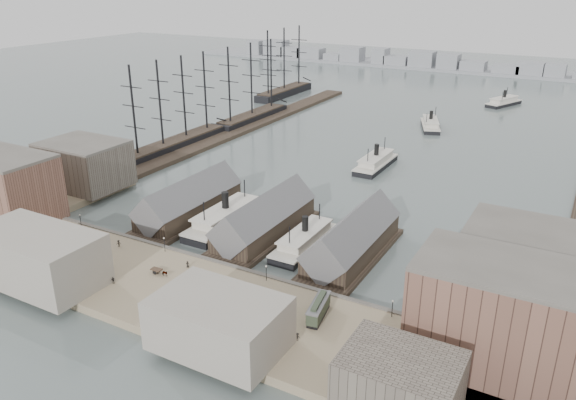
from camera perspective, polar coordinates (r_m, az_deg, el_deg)
The scene contains 41 objects.
ground at distance 143.13m, azimuth -5.90°, elevation -6.14°, with size 900.00×900.00×0.00m, color #525F5D.
quay at distance 129.04m, azimuth -11.04°, elevation -9.32°, with size 180.00×30.00×2.00m, color gray.
seawall at distance 138.91m, azimuth -7.15°, elevation -6.59°, with size 180.00×1.20×2.30m, color #59544C.
west_wharf at distance 256.11m, azimuth -5.69°, elevation 6.79°, with size 10.00×220.00×1.60m, color #2D231C.
ferry_shed_west at distance 167.82m, azimuth -9.98°, elevation -0.27°, with size 14.00×42.00×12.60m.
ferry_shed_center at distance 153.73m, azimuth -2.39°, elevation -2.06°, with size 14.00×42.00×12.60m.
ferry_shed_east at distance 143.03m, azimuth 6.56°, elevation -4.11°, with size 14.00×42.00×12.60m.
warehouse_west_front at distance 179.13m, azimuth -27.10°, elevation 1.18°, with size 32.00×18.00×18.00m, color brown.
warehouse_west_back at distance 196.60m, azimuth -19.95°, elevation 3.38°, with size 26.00×20.00×14.00m, color #60564C.
warehouse_east_front at distance 106.49m, azimuth 20.81°, elevation -11.12°, with size 30.00×18.00×19.00m, color brown.
warehouse_east_back at distance 130.98m, azimuth 23.55°, elevation -6.13°, with size 28.00×20.00×15.00m, color #60564C.
street_bldg_center at distance 107.22m, azimuth -7.01°, elevation -12.31°, with size 24.00×16.00×10.00m, color gray.
street_bldg_west at distance 138.87m, azimuth -24.09°, elevation -5.31°, with size 30.00×16.00×12.00m, color gray.
street_bldg_east at distance 93.46m, azimuth 11.22°, elevation -18.13°, with size 18.00×14.00×11.00m, color #60564C.
lamp_post_far_w at distance 164.87m, azimuth -20.36°, elevation -1.75°, with size 0.44×0.44×3.92m.
lamp_post_near_w at distance 144.70m, azimuth -12.46°, elevation -4.16°, with size 0.44×0.44×3.92m.
lamp_post_near_e at distance 128.43m, azimuth -2.23°, elevation -7.13°, with size 0.44×0.44×3.92m.
lamp_post_far_e at distance 117.68m, azimuth 10.57°, elevation -10.48°, with size 0.44×0.44×3.92m.
far_shore at distance 447.75m, azimuth 19.59°, elevation 12.55°, with size 500.00×40.00×15.72m.
ferry_docked_west at distance 161.26m, azimuth -6.31°, elevation -1.80°, with size 9.23×30.77×10.99m.
ferry_docked_east at distance 148.19m, azimuth 1.74°, elevation -4.05°, with size 7.89×26.31×9.40m.
ferry_open_near at distance 212.15m, azimuth 8.91°, elevation 3.84°, with size 8.23×27.02×9.64m.
ferry_open_mid at distance 273.67m, azimuth 14.26°, elevation 7.48°, with size 15.57×25.81×8.85m.
ferry_open_far at distance 336.13m, azimuth 21.07°, elevation 9.30°, with size 16.44×26.00×8.94m.
sailing_ship_near at distance 237.35m, azimuth -11.38°, elevation 5.74°, with size 9.05×62.37×37.22m.
sailing_ship_mid at distance 278.84m, azimuth -3.66°, elevation 8.50°, with size 9.18×53.05×37.75m.
sailing_ship_far at distance 341.54m, azimuth -0.39°, elevation 11.04°, with size 9.50×52.76×39.04m.
tram at distance 116.33m, azimuth 3.12°, elevation -11.03°, with size 4.28×10.33×3.57m.
horse_cart_left at distance 154.43m, azimuth -21.00°, elevation -4.24°, with size 4.69×3.42×1.54m.
horse_cart_center at distance 134.76m, azimuth -12.72°, elevation -7.16°, with size 4.83×1.65×1.47m.
horse_cart_right at distance 119.02m, azimuth -8.05°, elevation -11.00°, with size 4.72×2.16×1.53m.
pedestrian_0 at distance 172.70m, azimuth -22.92°, elevation -1.75°, with size 0.61×0.44×1.66m, color black.
pedestrian_1 at distance 154.79m, azimuth -22.25°, elevation -4.34°, with size 0.85×0.66×1.75m, color black.
pedestrian_2 at distance 151.00m, azimuth -16.82°, elevation -4.24°, with size 1.16×0.67×1.79m, color black.
pedestrian_3 at distance 134.14m, azimuth -17.34°, elevation -7.79°, with size 0.95×0.40×1.63m, color black.
pedestrian_4 at distance 136.92m, azimuth -10.17°, elevation -6.44°, with size 0.79×0.52×1.62m, color black.
pedestrian_5 at distance 123.73m, azimuth -9.66°, elevation -9.66°, with size 0.64×0.47×1.76m, color black.
pedestrian_6 at distance 119.68m, azimuth 0.42°, elevation -10.49°, with size 0.87×0.68×1.78m, color black.
pedestrian_7 at distance 110.14m, azimuth 0.98°, elevation -13.73°, with size 1.08×0.62×1.68m, color black.
pedestrian_8 at distance 113.22m, azimuth 8.39°, elevation -12.85°, with size 1.05×0.44×1.80m, color black.
pedestrian_9 at distance 100.99m, azimuth 15.23°, elevation -18.44°, with size 0.85×0.55×1.73m, color black.
Camera 1 is at (74.08, -102.56, 66.94)m, focal length 35.00 mm.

